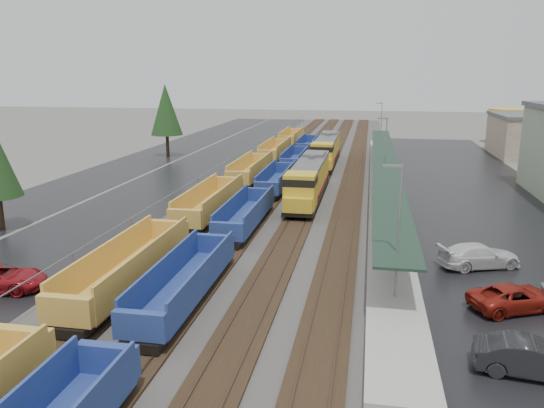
{
  "coord_description": "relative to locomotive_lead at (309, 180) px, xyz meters",
  "views": [
    {
      "loc": [
        7.79,
        -7.54,
        12.52
      ],
      "look_at": [
        0.06,
        34.34,
        2.0
      ],
      "focal_mm": 35.0,
      "sensor_mm": 36.0,
      "label": 1
    }
  ],
  "objects": [
    {
      "name": "well_string_yellow",
      "position": [
        -8.0,
        -7.29,
        -1.01
      ],
      "size": [
        2.78,
        113.87,
        2.47
      ],
      "color": "gold",
      "rests_on": "ground"
    },
    {
      "name": "distant_hills",
      "position": [
        42.79,
        166.69,
        -2.22
      ],
      "size": [
        301.0,
        140.0,
        25.2
      ],
      "color": "#495945",
      "rests_on": "ground"
    },
    {
      "name": "ballast_strip",
      "position": [
        -2.0,
        16.01,
        -2.18
      ],
      "size": [
        20.0,
        160.0,
        0.08
      ],
      "primitive_type": "cube",
      "color": "#302D2B",
      "rests_on": "ground"
    },
    {
      "name": "west_road",
      "position": [
        -27.0,
        16.01,
        -2.21
      ],
      "size": [
        9.0,
        160.0,
        0.02
      ],
      "primitive_type": "cube",
      "color": "black",
      "rests_on": "ground"
    },
    {
      "name": "east_commuter_lot",
      "position": [
        17.0,
        6.01,
        -2.21
      ],
      "size": [
        16.0,
        100.0,
        0.02
      ],
      "primitive_type": "cube",
      "color": "black",
      "rests_on": "ground"
    },
    {
      "name": "parked_car_east_c",
      "position": [
        13.25,
        -16.42,
        -1.43
      ],
      "size": [
        4.02,
        5.86,
        1.58
      ],
      "primitive_type": "imported",
      "rotation": [
        0.0,
        0.0,
        1.94
      ],
      "color": "silver",
      "rests_on": "ground"
    },
    {
      "name": "trackbed",
      "position": [
        -2.0,
        16.01,
        -2.06
      ],
      "size": [
        14.6,
        160.0,
        0.22
      ],
      "color": "black",
      "rests_on": "ground"
    },
    {
      "name": "station_platform",
      "position": [
        7.5,
        6.02,
        -1.49
      ],
      "size": [
        3.0,
        80.0,
        8.0
      ],
      "color": "#9E9B93",
      "rests_on": "ground"
    },
    {
      "name": "parked_car_east_b",
      "position": [
        13.9,
        -22.95,
        -1.53
      ],
      "size": [
        4.16,
        5.52,
        1.39
      ],
      "primitive_type": "imported",
      "rotation": [
        0.0,
        0.0,
        1.99
      ],
      "color": "maroon",
      "rests_on": "ground"
    },
    {
      "name": "locomotive_lead",
      "position": [
        0.0,
        0.0,
        0.0
      ],
      "size": [
        2.76,
        18.19,
        4.12
      ],
      "color": "black",
      "rests_on": "ground"
    },
    {
      "name": "locomotive_trail",
      "position": [
        0.0,
        21.0,
        0.0
      ],
      "size": [
        2.76,
        18.19,
        4.12
      ],
      "color": "black",
      "rests_on": "ground"
    },
    {
      "name": "parked_car_east_a",
      "position": [
        12.97,
        -29.69,
        -1.44
      ],
      "size": [
        2.25,
        4.94,
        1.57
      ],
      "primitive_type": "imported",
      "rotation": [
        0.0,
        0.0,
        1.45
      ],
      "color": "black",
      "rests_on": "ground"
    },
    {
      "name": "tree_west_far",
      "position": [
        -25.0,
        26.01,
        4.9
      ],
      "size": [
        4.84,
        4.84,
        11.0
      ],
      "color": "#332316",
      "rests_on": "ground"
    },
    {
      "name": "well_string_blue",
      "position": [
        -4.0,
        -10.45,
        -1.09
      ],
      "size": [
        2.55,
        101.61,
        2.26
      ],
      "color": "navy",
      "rests_on": "ground"
    },
    {
      "name": "chainlink_fence",
      "position": [
        -11.5,
        14.45,
        -0.61
      ],
      "size": [
        0.08,
        160.04,
        2.02
      ],
      "color": "gray",
      "rests_on": "ground"
    },
    {
      "name": "west_parking_lot",
      "position": [
        -17.0,
        16.01,
        -2.21
      ],
      "size": [
        10.0,
        160.0,
        0.02
      ],
      "primitive_type": "cube",
      "color": "black",
      "rests_on": "ground"
    },
    {
      "name": "storage_tank",
      "position": [
        30.08,
        52.19,
        0.92
      ],
      "size": [
        6.28,
        6.28,
        6.28
      ],
      "primitive_type": "cylinder",
      "color": "gold",
      "rests_on": "ground"
    }
  ]
}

